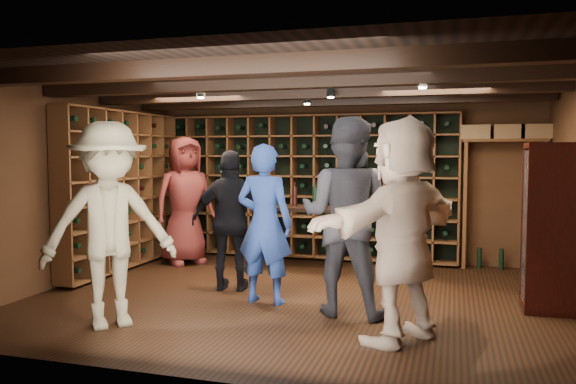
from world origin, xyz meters
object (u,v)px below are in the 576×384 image
(guest_red_floral, at_px, (185,200))
(tasting_table, at_px, (297,214))
(man_blue_shirt, at_px, (265,224))
(man_grey_suit, at_px, (346,216))
(guest_beige, at_px, (402,230))
(display_cabinet, at_px, (551,231))
(guest_woman_black, at_px, (232,221))
(guest_khaki, at_px, (110,225))

(guest_red_floral, bearing_deg, tasting_table, -47.37)
(man_blue_shirt, relative_size, man_grey_suit, 0.87)
(guest_red_floral, distance_m, guest_beige, 4.32)
(display_cabinet, relative_size, guest_woman_black, 1.03)
(guest_khaki, bearing_deg, man_grey_suit, -18.25)
(guest_khaki, relative_size, tasting_table, 1.59)
(display_cabinet, distance_m, guest_red_floral, 5.02)
(display_cabinet, xyz_separation_m, guest_beige, (-1.42, -1.39, 0.14))
(man_blue_shirt, height_order, guest_woman_black, man_blue_shirt)
(man_blue_shirt, bearing_deg, tasting_table, -81.43)
(display_cabinet, distance_m, man_grey_suit, 2.17)
(tasting_table, bearing_deg, display_cabinet, -19.74)
(man_blue_shirt, distance_m, guest_beige, 1.80)
(guest_khaki, height_order, guest_beige, guest_beige)
(guest_woman_black, xyz_separation_m, guest_khaki, (-0.58, -1.67, 0.13))
(guest_woman_black, xyz_separation_m, tasting_table, (0.42, 1.41, -0.05))
(display_cabinet, height_order, guest_red_floral, guest_red_floral)
(display_cabinet, distance_m, man_blue_shirt, 3.05)
(guest_beige, distance_m, tasting_table, 3.21)
(man_blue_shirt, relative_size, tasting_table, 1.43)
(guest_woman_black, relative_size, guest_khaki, 0.87)
(man_blue_shirt, xyz_separation_m, tasting_table, (-0.14, 1.84, -0.09))
(display_cabinet, relative_size, man_blue_shirt, 0.99)
(man_grey_suit, xyz_separation_m, guest_beige, (0.63, -0.69, -0.02))
(man_blue_shirt, bearing_deg, guest_red_floral, -39.17)
(man_grey_suit, distance_m, tasting_table, 2.30)
(display_cabinet, relative_size, guest_khaki, 0.89)
(man_grey_suit, relative_size, guest_red_floral, 1.06)
(man_grey_suit, height_order, guest_red_floral, man_grey_suit)
(guest_red_floral, distance_m, guest_woman_black, 1.86)
(display_cabinet, bearing_deg, guest_beige, -135.69)
(man_blue_shirt, relative_size, guest_beige, 0.89)
(guest_khaki, bearing_deg, man_blue_shirt, 1.95)
(man_blue_shirt, height_order, guest_khaki, guest_khaki)
(man_grey_suit, distance_m, guest_khaki, 2.35)
(man_grey_suit, relative_size, guest_beige, 1.02)
(guest_woman_black, bearing_deg, guest_khaki, 61.17)
(guest_red_floral, height_order, guest_khaki, guest_khaki)
(display_cabinet, relative_size, tasting_table, 1.41)
(man_grey_suit, bearing_deg, guest_woman_black, -15.66)
(guest_red_floral, relative_size, guest_woman_black, 1.13)
(display_cabinet, xyz_separation_m, tasting_table, (-3.14, 1.32, -0.06))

